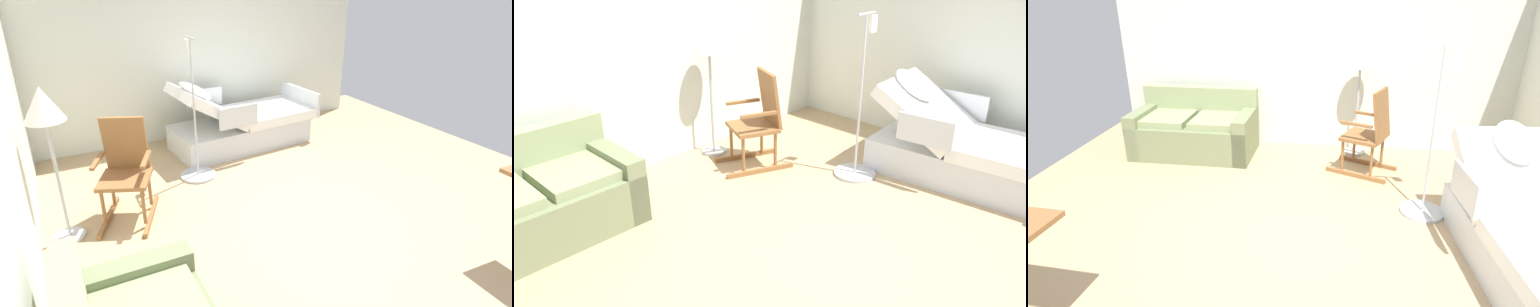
# 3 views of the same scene
# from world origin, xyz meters

# --- Properties ---
(ground_plane) EXTENTS (6.59, 6.59, 0.00)m
(ground_plane) POSITION_xyz_m (0.00, 0.00, 0.00)
(ground_plane) COLOR tan
(back_wall) EXTENTS (5.47, 0.10, 2.70)m
(back_wall) POSITION_xyz_m (0.00, 2.56, 1.35)
(back_wall) COLOR silver
(back_wall) RESTS_ON ground
(side_wall) EXTENTS (0.10, 5.21, 2.70)m
(side_wall) POSITION_xyz_m (2.69, 0.00, 1.35)
(side_wall) COLOR silver
(side_wall) RESTS_ON ground
(hospital_bed) EXTENTS (1.13, 2.13, 1.09)m
(hospital_bed) POSITION_xyz_m (1.92, -0.21, 0.31)
(hospital_bed) COLOR silver
(hospital_bed) RESTS_ON ground
(couch) EXTENTS (1.61, 0.86, 0.85)m
(couch) POSITION_xyz_m (-1.58, 1.99, 0.31)
(couch) COLOR #737D57
(couch) RESTS_ON ground
(rocking_chair) EXTENTS (0.88, 0.73, 1.05)m
(rocking_chair) POSITION_xyz_m (0.72, 1.64, 0.50)
(rocking_chair) COLOR brown
(rocking_chair) RESTS_ON ground
(floor_lamp) EXTENTS (0.34, 0.34, 1.48)m
(floor_lamp) POSITION_xyz_m (0.58, 2.25, 1.23)
(floor_lamp) COLOR #B2B5BA
(floor_lamp) RESTS_ON ground
(iv_pole) EXTENTS (0.44, 0.44, 1.69)m
(iv_pole) POSITION_xyz_m (1.23, 0.71, 0.25)
(iv_pole) COLOR #B2B5BA
(iv_pole) RESTS_ON ground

